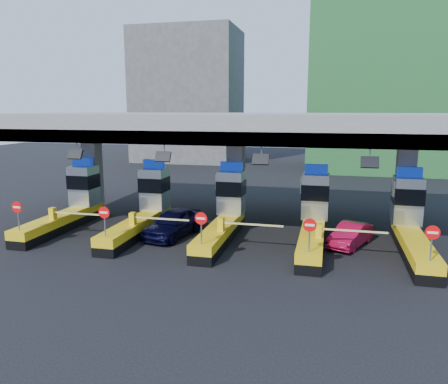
# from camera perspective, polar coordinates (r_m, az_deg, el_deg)

# --- Properties ---
(ground) EXTENTS (120.00, 120.00, 0.00)m
(ground) POSITION_cam_1_polar(r_m,az_deg,el_deg) (25.34, 0.05, -5.89)
(ground) COLOR black
(ground) RESTS_ON ground
(toll_canopy) EXTENTS (28.00, 12.09, 7.00)m
(toll_canopy) POSITION_cam_1_polar(r_m,az_deg,el_deg) (27.09, 1.51, 8.38)
(toll_canopy) COLOR slate
(toll_canopy) RESTS_ON ground
(toll_lane_far_left) EXTENTS (4.43, 8.00, 4.16)m
(toll_lane_far_left) POSITION_cam_1_polar(r_m,az_deg,el_deg) (29.18, -19.26, -1.44)
(toll_lane_far_left) COLOR black
(toll_lane_far_left) RESTS_ON ground
(toll_lane_left) EXTENTS (4.43, 8.00, 4.16)m
(toll_lane_left) POSITION_cam_1_polar(r_m,az_deg,el_deg) (26.82, -10.24, -2.04)
(toll_lane_left) COLOR black
(toll_lane_left) RESTS_ON ground
(toll_lane_center) EXTENTS (4.43, 8.00, 4.16)m
(toll_lane_center) POSITION_cam_1_polar(r_m,az_deg,el_deg) (25.24, 0.21, -2.67)
(toll_lane_center) COLOR black
(toll_lane_center) RESTS_ON ground
(toll_lane_right) EXTENTS (4.43, 8.00, 4.16)m
(toll_lane_right) POSITION_cam_1_polar(r_m,az_deg,el_deg) (24.59, 11.63, -3.26)
(toll_lane_right) COLOR black
(toll_lane_right) RESTS_ON ground
(toll_lane_far_right) EXTENTS (4.43, 8.00, 4.16)m
(toll_lane_far_right) POSITION_cam_1_polar(r_m,az_deg,el_deg) (24.95, 23.20, -3.73)
(toll_lane_far_right) COLOR black
(toll_lane_far_right) RESTS_ON ground
(bg_building_scaffold) EXTENTS (18.00, 12.00, 28.00)m
(bg_building_scaffold) POSITION_cam_1_polar(r_m,az_deg,el_deg) (56.34, 20.96, 16.98)
(bg_building_scaffold) COLOR #1E5926
(bg_building_scaffold) RESTS_ON ground
(bg_building_concrete) EXTENTS (14.00, 10.00, 18.00)m
(bg_building_concrete) POSITION_cam_1_polar(r_m,az_deg,el_deg) (62.79, -4.71, 12.35)
(bg_building_concrete) COLOR #4C4C49
(bg_building_concrete) RESTS_ON ground
(van) EXTENTS (2.71, 4.95, 1.60)m
(van) POSITION_cam_1_polar(r_m,az_deg,el_deg) (25.45, -6.62, -4.02)
(van) COLOR black
(van) RESTS_ON ground
(red_car) EXTENTS (2.66, 3.93, 1.23)m
(red_car) POSITION_cam_1_polar(r_m,az_deg,el_deg) (24.55, 16.20, -5.40)
(red_car) COLOR #AF0D37
(red_car) RESTS_ON ground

